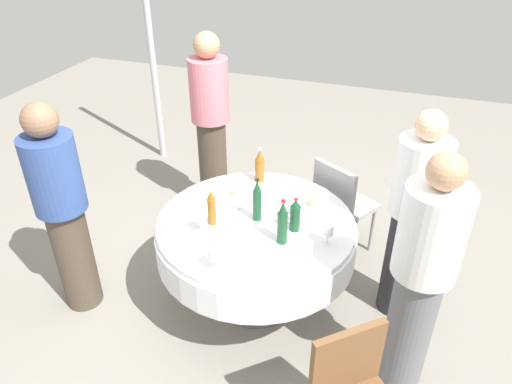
{
  "coord_description": "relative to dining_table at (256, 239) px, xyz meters",
  "views": [
    {
      "loc": [
        -0.87,
        2.5,
        2.62
      ],
      "look_at": [
        0.0,
        0.0,
        0.97
      ],
      "focal_mm": 33.63,
      "sensor_mm": 36.0,
      "label": 1
    }
  ],
  "objects": [
    {
      "name": "folded_napkin",
      "position": [
        0.53,
        0.08,
        0.16
      ],
      "size": [
        0.17,
        0.17,
        0.02
      ],
      "primitive_type": "cube",
      "rotation": [
        0.0,
        0.0,
        -0.47
      ],
      "color": "white",
      "rests_on": "dining_table"
    },
    {
      "name": "wine_glass_far",
      "position": [
        -0.51,
        0.09,
        0.26
      ],
      "size": [
        0.07,
        0.07,
        0.15
      ],
      "color": "white",
      "rests_on": "dining_table"
    },
    {
      "name": "dining_table",
      "position": [
        0.0,
        0.0,
        0.0
      ],
      "size": [
        1.37,
        1.37,
        0.74
      ],
      "color": "white",
      "rests_on": "ground_plane"
    },
    {
      "name": "bottle_dark_green_right",
      "position": [
        -0.23,
        0.16,
        0.3
      ],
      "size": [
        0.07,
        0.07,
        0.31
      ],
      "color": "#194728",
      "rests_on": "dining_table"
    },
    {
      "name": "bottle_amber_front",
      "position": [
        0.27,
        0.12,
        0.27
      ],
      "size": [
        0.06,
        0.06,
        0.27
      ],
      "color": "#8C5619",
      "rests_on": "dining_table"
    },
    {
      "name": "person_south",
      "position": [
        0.81,
        -1.09,
        0.3
      ],
      "size": [
        0.34,
        0.34,
        1.69
      ],
      "rotation": [
        0.0,
        0.0,
        3.78
      ],
      "color": "#4C3F33",
      "rests_on": "ground_plane"
    },
    {
      "name": "wine_glass_front",
      "position": [
        0.07,
        0.53,
        0.25
      ],
      "size": [
        0.08,
        0.08,
        0.15
      ],
      "color": "white",
      "rests_on": "dining_table"
    },
    {
      "name": "person_rear",
      "position": [
        1.23,
        0.41,
        0.24
      ],
      "size": [
        0.34,
        0.34,
        1.58
      ],
      "rotation": [
        0.0,
        0.0,
        -1.25
      ],
      "color": "#4C3F33",
      "rests_on": "ground_plane"
    },
    {
      "name": "wine_glass_east",
      "position": [
        -0.23,
        -0.08,
        0.25
      ],
      "size": [
        0.07,
        0.07,
        0.15
      ],
      "color": "white",
      "rests_on": "dining_table"
    },
    {
      "name": "tent_pole_secondary",
      "position": [
        1.82,
        -1.9,
        0.75
      ],
      "size": [
        0.07,
        0.07,
        2.68
      ],
      "primitive_type": "cylinder",
      "color": "#B2B5B7",
      "rests_on": "ground_plane"
    },
    {
      "name": "plate_inner",
      "position": [
        0.26,
        -0.27,
        0.16
      ],
      "size": [
        0.21,
        0.21,
        0.04
      ],
      "color": "white",
      "rests_on": "dining_table"
    },
    {
      "name": "plate_outer",
      "position": [
        -0.31,
        -0.33,
        0.16
      ],
      "size": [
        0.21,
        0.21,
        0.04
      ],
      "color": "white",
      "rests_on": "dining_table"
    },
    {
      "name": "chair_mid",
      "position": [
        -0.45,
        -0.77,
        -0.07
      ],
      "size": [
        0.55,
        0.55,
        0.87
      ],
      "rotation": [
        0.0,
        0.0,
        2.61
      ],
      "color": "#99999E",
      "rests_on": "ground_plane"
    },
    {
      "name": "spoon_rear",
      "position": [
        -0.01,
        -0.42,
        0.15
      ],
      "size": [
        0.18,
        0.02,
        0.0
      ],
      "primitive_type": "cube",
      "rotation": [
        0.0,
        0.0,
        3.16
      ],
      "color": "silver",
      "rests_on": "dining_table"
    },
    {
      "name": "person_right",
      "position": [
        -0.99,
        -0.29,
        0.22
      ],
      "size": [
        0.34,
        0.34,
        1.56
      ],
      "rotation": [
        0.0,
        0.0,
        1.86
      ],
      "color": "#26262B",
      "rests_on": "ground_plane"
    },
    {
      "name": "wine_glass_mid",
      "position": [
        0.3,
        0.22,
        0.26
      ],
      "size": [
        0.07,
        0.07,
        0.15
      ],
      "color": "white",
      "rests_on": "dining_table"
    },
    {
      "name": "bottle_amber_rear",
      "position": [
        0.15,
        -0.52,
        0.28
      ],
      "size": [
        0.07,
        0.07,
        0.28
      ],
      "color": "#8C5619",
      "rests_on": "dining_table"
    },
    {
      "name": "bottle_dark_green_far",
      "position": [
        -0.0,
        -0.02,
        0.3
      ],
      "size": [
        0.06,
        0.06,
        0.32
      ],
      "color": "#194728",
      "rests_on": "dining_table"
    },
    {
      "name": "bottle_dark_green_south",
      "position": [
        -0.27,
        0.01,
        0.26
      ],
      "size": [
        0.07,
        0.07,
        0.24
      ],
      "color": "#194728",
      "rests_on": "dining_table"
    },
    {
      "name": "spoon_far",
      "position": [
        0.19,
        -0.03,
        0.15
      ],
      "size": [
        0.08,
        0.17,
        0.0
      ],
      "primitive_type": "cube",
      "rotation": [
        0.0,
        0.0,
        4.32
      ],
      "color": "silver",
      "rests_on": "dining_table"
    },
    {
      "name": "plate_left",
      "position": [
        0.05,
        0.3,
        0.16
      ],
      "size": [
        0.24,
        0.24,
        0.02
      ],
      "color": "white",
      "rests_on": "dining_table"
    },
    {
      "name": "ground_plane",
      "position": [
        0.0,
        0.0,
        -0.59
      ],
      "size": [
        10.0,
        10.0,
        0.0
      ],
      "primitive_type": "plane",
      "color": "gray"
    },
    {
      "name": "fork_south",
      "position": [
        -0.39,
        0.37,
        0.15
      ],
      "size": [
        0.17,
        0.08,
        0.0
      ],
      "primitive_type": "cube",
      "rotation": [
        0.0,
        0.0,
        0.35
      ],
      "color": "silver",
      "rests_on": "dining_table"
    },
    {
      "name": "person_far",
      "position": [
        -1.07,
        0.38,
        0.26
      ],
      "size": [
        0.34,
        0.34,
        1.62
      ],
      "rotation": [
        0.0,
        0.0,
        1.23
      ],
      "color": "slate",
      "rests_on": "ground_plane"
    }
  ]
}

